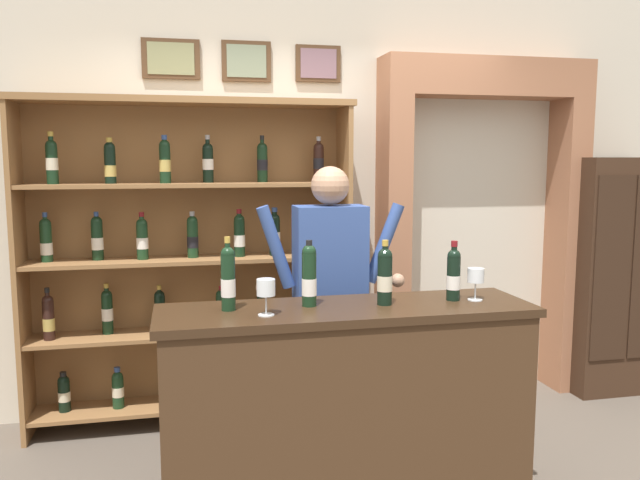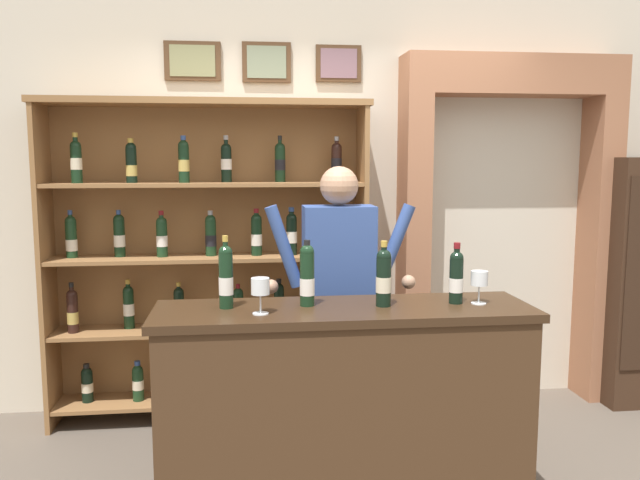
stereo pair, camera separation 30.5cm
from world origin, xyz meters
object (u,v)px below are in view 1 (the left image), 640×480
Objects in this scene: wine_glass_right at (476,277)px; wine_shelf at (190,255)px; shopkeeper at (330,280)px; tasting_bottle_rosso at (228,278)px; side_cabinet at (610,275)px; tasting_bottle_brunello at (309,276)px; tasting_bottle_vin_santo at (385,275)px; tasting_bottle_super_tuscan at (454,274)px; tasting_counter at (346,411)px; wine_glass_spare at (266,290)px.

wine_shelf is at bearing 135.77° from wine_glass_right.
shopkeeper is 0.84m from tasting_bottle_rosso.
side_cabinet is 1.03× the size of shopkeeper.
tasting_bottle_brunello reaches higher than tasting_bottle_vin_santo.
tasting_bottle_rosso is 0.73m from tasting_bottle_vin_santo.
tasting_bottle_super_tuscan is at bearing -1.55° from tasting_bottle_rosso.
tasting_counter is 5.73× the size of tasting_bottle_vin_santo.
tasting_counter is at bearing -61.87° from wine_shelf.
tasting_bottle_super_tuscan is (0.36, 0.02, -0.01)m from tasting_bottle_vin_santo.
tasting_counter is at bearing -4.98° from tasting_bottle_rosso.
wine_glass_right is (1.34, -1.31, 0.04)m from wine_shelf.
tasting_bottle_super_tuscan is 0.94m from wine_glass_spare.
tasting_bottle_brunello is (-2.52, -1.18, 0.31)m from side_cabinet.
shopkeeper is 0.77m from tasting_bottle_super_tuscan.
wine_glass_spare is 1.04m from wine_glass_right.
shopkeeper reaches higher than tasting_bottle_vin_santo.
tasting_bottle_rosso is 0.38m from tasting_bottle_brunello.
side_cabinet is 10.54× the size of wine_glass_spare.
wine_shelf reaches higher than tasting_bottle_brunello.
side_cabinet is 5.52× the size of tasting_bottle_brunello.
tasting_bottle_vin_santo reaches higher than wine_glass_spare.
side_cabinet is 0.97× the size of tasting_counter.
shopkeeper is at bearing 67.21° from tasting_bottle_brunello.
shopkeeper is at bearing 84.04° from tasting_counter.
wine_glass_spare is at bearing -148.41° from tasting_bottle_brunello.
side_cabinet reaches higher than wine_glass_right.
tasting_counter is 11.13× the size of wine_glass_right.
tasting_bottle_brunello is 0.26m from wine_glass_spare.
wine_glass_spare is (0.15, -0.13, -0.03)m from tasting_bottle_rosso.
wine_glass_right is at bearing -143.88° from side_cabinet.
wine_glass_spare is (0.30, -1.39, 0.04)m from wine_shelf.
tasting_bottle_brunello is at bearing -112.79° from shopkeeper.
wine_glass_right is (0.46, -0.01, -0.03)m from tasting_bottle_vin_santo.
tasting_bottle_vin_santo is at bearing -78.55° from shopkeeper.
side_cabinet is 2.12m from wine_glass_right.
tasting_counter is at bearing -152.31° from side_cabinet.
tasting_bottle_brunello reaches higher than tasting_bottle_super_tuscan.
tasting_bottle_rosso is at bearing -137.60° from shopkeeper.
wine_glass_right is (1.20, -0.06, -0.04)m from tasting_bottle_rosso.
tasting_bottle_super_tuscan is (0.48, -0.59, 0.12)m from shopkeeper.
wine_shelf is 3.05m from side_cabinet.
tasting_bottle_rosso is (-2.90, -1.18, 0.31)m from side_cabinet.
tasting_bottle_vin_santo is (0.12, -0.60, 0.13)m from shopkeeper.
tasting_bottle_rosso reaches higher than tasting_counter.
side_cabinet is at bearing 29.62° from tasting_bottle_vin_santo.
tasting_bottle_super_tuscan is (0.54, 0.02, 0.65)m from tasting_counter.
tasting_bottle_vin_santo is 0.46m from wine_glass_right.
tasting_counter is 0.68m from tasting_bottle_vin_santo.
side_cabinet is at bearing 25.14° from tasting_bottle_brunello.
shopkeeper is at bearing 129.25° from tasting_bottle_super_tuscan.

